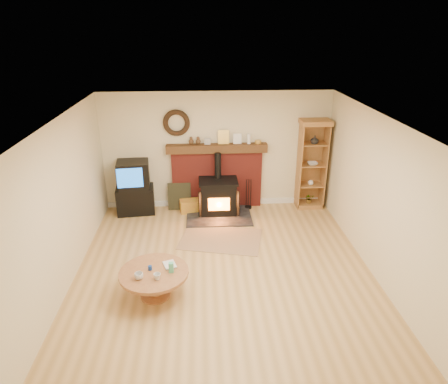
{
  "coord_description": "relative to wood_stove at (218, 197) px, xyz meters",
  "views": [
    {
      "loc": [
        -0.34,
        -5.7,
        3.91
      ],
      "look_at": [
        0.06,
        1.0,
        1.05
      ],
      "focal_mm": 32.0,
      "sensor_mm": 36.0,
      "label": 1
    }
  ],
  "objects": [
    {
      "name": "ground",
      "position": [
        -0.01,
        -2.28,
        -0.38
      ],
      "size": [
        5.5,
        5.5,
        0.0
      ],
      "primitive_type": "plane",
      "color": "#AD8448",
      "rests_on": "ground"
    },
    {
      "name": "wood_stove",
      "position": [
        0.0,
        0.0,
        0.0
      ],
      "size": [
        1.4,
        1.0,
        1.34
      ],
      "color": "black",
      "rests_on": "ground"
    },
    {
      "name": "room_shell",
      "position": [
        -0.03,
        -2.18,
        1.34
      ],
      "size": [
        5.02,
        5.52,
        2.61
      ],
      "color": "beige",
      "rests_on": "ground"
    },
    {
      "name": "leaning_painting",
      "position": [
        -0.86,
        0.27,
        -0.07
      ],
      "size": [
        0.52,
        0.14,
        0.61
      ],
      "primitive_type": "cube",
      "rotation": [
        -0.17,
        0.0,
        0.0
      ],
      "color": "black",
      "rests_on": "ground"
    },
    {
      "name": "coffee_table",
      "position": [
        -1.11,
        -2.86,
        -0.02
      ],
      "size": [
        1.06,
        1.06,
        0.61
      ],
      "color": "brown",
      "rests_on": "ground"
    },
    {
      "name": "curio_cabinet",
      "position": [
        2.09,
        0.28,
        0.63
      ],
      "size": [
        0.65,
        0.47,
        2.01
      ],
      "color": "olive",
      "rests_on": "ground"
    },
    {
      "name": "chimney_breast",
      "position": [
        -0.01,
        0.39,
        0.42
      ],
      "size": [
        2.2,
        0.22,
        1.78
      ],
      "color": "maroon",
      "rests_on": "ground"
    },
    {
      "name": "fire_tools",
      "position": [
        0.69,
        0.22,
        -0.25
      ],
      "size": [
        0.16,
        0.16,
        0.7
      ],
      "color": "black",
      "rests_on": "ground"
    },
    {
      "name": "tv_unit",
      "position": [
        -1.83,
        0.19,
        0.19
      ],
      "size": [
        0.86,
        0.64,
        1.18
      ],
      "color": "black",
      "rests_on": "ground"
    },
    {
      "name": "firelog_box",
      "position": [
        -0.63,
        0.12,
        -0.24
      ],
      "size": [
        0.48,
        0.35,
        0.27
      ],
      "primitive_type": "cube",
      "rotation": [
        0.0,
        0.0,
        0.18
      ],
      "color": "gold",
      "rests_on": "ground"
    },
    {
      "name": "area_rug",
      "position": [
        -0.01,
        -1.16,
        -0.37
      ],
      "size": [
        1.73,
        1.37,
        0.01
      ],
      "primitive_type": "cube",
      "rotation": [
        0.0,
        0.0,
        -0.22
      ],
      "color": "brown",
      "rests_on": "ground"
    }
  ]
}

